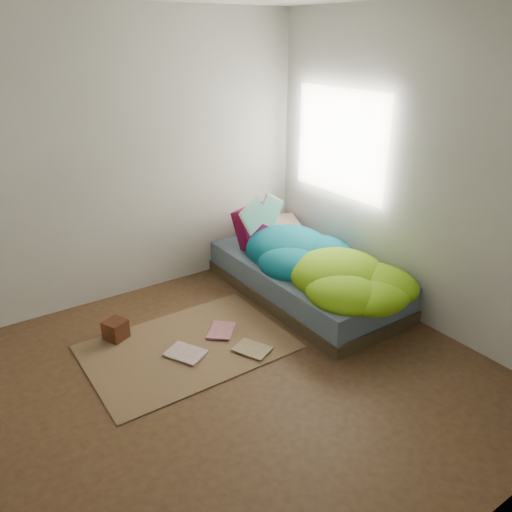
{
  "coord_description": "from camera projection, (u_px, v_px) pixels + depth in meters",
  "views": [
    {
      "loc": [
        -1.63,
        -2.59,
        2.34
      ],
      "look_at": [
        0.66,
        0.75,
        0.54
      ],
      "focal_mm": 35.0,
      "sensor_mm": 36.0,
      "label": 1
    }
  ],
  "objects": [
    {
      "name": "open_book",
      "position": [
        263.0,
        204.0,
        4.9
      ],
      "size": [
        0.47,
        0.17,
        0.28
      ],
      "primitive_type": null,
      "rotation": [
        0.0,
        0.0,
        0.15
      ],
      "color": "#398E2E",
      "rests_on": "duvet"
    },
    {
      "name": "bed",
      "position": [
        305.0,
        279.0,
        4.84
      ],
      "size": [
        1.0,
        2.0,
        0.34
      ],
      "color": "#352D1D",
      "rests_on": "ground"
    },
    {
      "name": "duvet",
      "position": [
        322.0,
        254.0,
        4.54
      ],
      "size": [
        0.96,
        1.84,
        0.34
      ],
      "primitive_type": null,
      "color": "#07576E",
      "rests_on": "bed"
    },
    {
      "name": "floor_book_a",
      "position": [
        178.0,
        361.0,
        3.87
      ],
      "size": [
        0.33,
        0.37,
        0.02
      ],
      "primitive_type": "imported",
      "rotation": [
        0.0,
        0.0,
        0.49
      ],
      "color": "silver",
      "rests_on": "rug"
    },
    {
      "name": "wooden_box",
      "position": [
        116.0,
        330.0,
        4.15
      ],
      "size": [
        0.22,
        0.22,
        0.16
      ],
      "primitive_type": "cube",
      "rotation": [
        0.0,
        0.0,
        0.41
      ],
      "color": "#38150C",
      "rests_on": "rug"
    },
    {
      "name": "rug",
      "position": [
        188.0,
        347.0,
        4.07
      ],
      "size": [
        1.6,
        1.1,
        0.01
      ],
      "primitive_type": "cube",
      "color": "brown",
      "rests_on": "ground"
    },
    {
      "name": "room_walls",
      "position": [
        237.0,
        161.0,
        3.09
      ],
      "size": [
        3.54,
        3.54,
        2.62
      ],
      "color": "#B4B1AB",
      "rests_on": "ground"
    },
    {
      "name": "floor_book_b",
      "position": [
        209.0,
        330.0,
        4.28
      ],
      "size": [
        0.34,
        0.34,
        0.03
      ],
      "primitive_type": "imported",
      "rotation": [
        0.0,
        0.0,
        -0.77
      ],
      "color": "#CF7781",
      "rests_on": "rug"
    },
    {
      "name": "pillow_floral",
      "position": [
        272.0,
        228.0,
        5.45
      ],
      "size": [
        0.67,
        0.52,
        0.13
      ],
      "primitive_type": "cube",
      "rotation": [
        0.0,
        0.0,
        -0.3
      ],
      "color": "beige",
      "rests_on": "bed"
    },
    {
      "name": "ground",
      "position": [
        240.0,
        376.0,
        3.74
      ],
      "size": [
        3.5,
        3.5,
        0.0
      ],
      "primitive_type": "cube",
      "color": "#43251A",
      "rests_on": "ground"
    },
    {
      "name": "pillow_magenta",
      "position": [
        252.0,
        226.0,
        5.13
      ],
      "size": [
        0.42,
        0.27,
        0.4
      ],
      "primitive_type": "cube",
      "rotation": [
        0.0,
        0.0,
        0.38
      ],
      "color": "#450426",
      "rests_on": "bed"
    },
    {
      "name": "floor_book_c",
      "position": [
        245.0,
        356.0,
        3.93
      ],
      "size": [
        0.3,
        0.34,
        0.02
      ],
      "primitive_type": "imported",
      "rotation": [
        0.0,
        0.0,
        0.43
      ],
      "color": "tan",
      "rests_on": "rug"
    }
  ]
}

